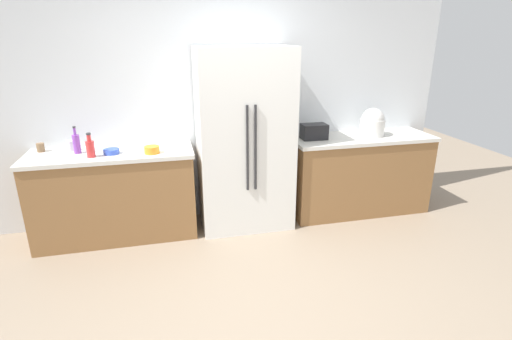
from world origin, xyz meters
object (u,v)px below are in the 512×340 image
object	(u,v)px
bowl_b	(152,150)
bowl_a	(111,151)
bottle_b	(76,143)
toaster	(314,132)
bottle_a	(90,148)
rice_cooker	(372,123)
cup_a	(41,148)
refrigerator	(245,140)
cup_b	(71,146)

from	to	relation	value
bowl_b	bowl_a	bearing A→B (deg)	169.33
bottle_b	bowl_a	size ratio (longest dim) A/B	1.78
toaster	bottle_a	bearing A→B (deg)	-176.49
toaster	rice_cooker	distance (m)	0.70
rice_cooker	cup_a	world-z (taller)	rice_cooker
bowl_b	bottle_b	bearing A→B (deg)	166.35
refrigerator	bottle_a	size ratio (longest dim) A/B	8.18
refrigerator	rice_cooker	bearing A→B (deg)	1.04
bottle_a	cup_a	world-z (taller)	bottle_a
bottle_b	bowl_a	bearing A→B (deg)	-17.10
rice_cooker	bottle_a	xyz separation A→B (m)	(-2.96, -0.13, -0.05)
toaster	bottle_b	world-z (taller)	bottle_b
bottle_b	bowl_a	world-z (taller)	bottle_b
bottle_a	cup_a	xyz separation A→B (m)	(-0.50, 0.30, -0.05)
cup_a	bowl_b	world-z (taller)	cup_a
toaster	cup_a	bearing A→B (deg)	176.62
bowl_a	cup_b	bearing A→B (deg)	151.82
toaster	bowl_b	world-z (taller)	toaster
cup_a	bowl_a	bearing A→B (deg)	-19.27
rice_cooker	bowl_b	world-z (taller)	rice_cooker
bottle_a	cup_b	distance (m)	0.36
bottle_a	bowl_a	size ratio (longest dim) A/B	1.56
cup_b	bowl_b	size ratio (longest dim) A/B	0.70
bottle_a	bowl_a	bearing A→B (deg)	21.06
cup_a	toaster	bearing A→B (deg)	-3.38
bottle_a	bowl_b	xyz separation A→B (m)	(0.55, -0.01, -0.05)
bowl_b	refrigerator	bearing A→B (deg)	6.69
rice_cooker	bowl_a	size ratio (longest dim) A/B	2.11
bottle_a	cup_a	distance (m)	0.59
refrigerator	rice_cooker	xyz separation A→B (m)	(1.47, 0.03, 0.10)
refrigerator	bowl_b	world-z (taller)	refrigerator
bottle_a	cup_b	xyz separation A→B (m)	(-0.23, 0.28, -0.04)
refrigerator	bowl_b	distance (m)	0.94
rice_cooker	bottle_a	size ratio (longest dim) A/B	1.35
bottle_b	cup_b	xyz separation A→B (m)	(-0.08, 0.11, -0.05)
bottle_b	bowl_a	distance (m)	0.34
cup_b	bowl_a	size ratio (longest dim) A/B	0.68
cup_b	cup_a	bearing A→B (deg)	175.13
bowl_b	toaster	bearing A→B (deg)	4.80
bottle_b	cup_b	world-z (taller)	bottle_b
toaster	bottle_b	xyz separation A→B (m)	(-2.41, 0.03, 0.02)
refrigerator	cup_a	bearing A→B (deg)	174.32
refrigerator	bottle_a	distance (m)	1.49
rice_cooker	bowl_a	world-z (taller)	rice_cooker
refrigerator	bottle_a	world-z (taller)	refrigerator
bottle_b	cup_a	world-z (taller)	bottle_b
bottle_a	rice_cooker	bearing A→B (deg)	2.54
refrigerator	cup_a	distance (m)	2.00
bottle_b	cup_b	size ratio (longest dim) A/B	2.62
rice_cooker	bottle_a	bearing A→B (deg)	-177.46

